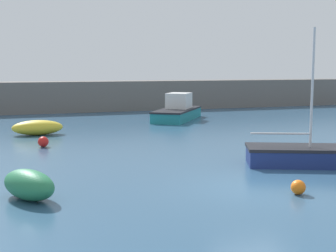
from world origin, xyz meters
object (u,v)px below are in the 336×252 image
at_px(sailboat_tall_mast, 310,155).
at_px(mooring_buoy_red, 43,142).
at_px(mooring_buoy_orange, 298,187).
at_px(cabin_cruiser_white, 178,111).
at_px(open_tender_yellow, 37,128).
at_px(dinghy_near_pier, 29,185).

relative_size(sailboat_tall_mast, mooring_buoy_red, 10.46).
distance_m(mooring_buoy_orange, mooring_buoy_red, 12.98).
relative_size(cabin_cruiser_white, open_tender_yellow, 2.22).
xyz_separation_m(cabin_cruiser_white, mooring_buoy_orange, (-3.51, -20.14, -0.42)).
height_order(dinghy_near_pier, open_tender_yellow, dinghy_near_pier).
distance_m(cabin_cruiser_white, open_tender_yellow, 11.19).
distance_m(dinghy_near_pier, mooring_buoy_red, 9.16).
relative_size(dinghy_near_pier, mooring_buoy_orange, 5.23).
bearing_deg(cabin_cruiser_white, mooring_buoy_orange, 26.00).
relative_size(dinghy_near_pier, open_tender_yellow, 0.82).
bearing_deg(mooring_buoy_red, dinghy_near_pier, -96.52).
bearing_deg(dinghy_near_pier, cabin_cruiser_white, -61.43).
bearing_deg(sailboat_tall_mast, mooring_buoy_red, 163.78).
height_order(sailboat_tall_mast, open_tender_yellow, sailboat_tall_mast).
bearing_deg(dinghy_near_pier, mooring_buoy_orange, -134.77).
distance_m(sailboat_tall_mast, cabin_cruiser_white, 16.68).
relative_size(cabin_cruiser_white, mooring_buoy_orange, 14.12).
bearing_deg(mooring_buoy_red, cabin_cruiser_white, 41.51).
relative_size(open_tender_yellow, mooring_buoy_orange, 6.35).
xyz_separation_m(sailboat_tall_mast, mooring_buoy_red, (-9.51, 7.69, -0.14)).
bearing_deg(mooring_buoy_orange, open_tender_yellow, 113.27).
bearing_deg(mooring_buoy_orange, dinghy_near_pier, 164.93).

